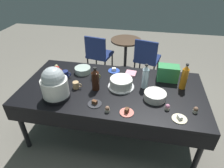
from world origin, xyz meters
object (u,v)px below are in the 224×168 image
frosted_layer_cake (121,83)px  cupcake_cocoa (56,67)px  dessert_plate_cobalt (114,70)px  dessert_plate_charcoal (95,103)px  coffee_mug_red (57,70)px  cupcake_lemon (107,109)px  glass_salad_bowl (83,70)px  dessert_plate_coral (127,112)px  maroon_chair_left (98,53)px  round_cafe_table (126,50)px  soda_bottle_water (145,77)px  soda_bottle_cola (95,79)px  slow_cooker (54,84)px  potluck_table (112,92)px  cupcake_vanilla (167,107)px  dessert_plate_cream (180,118)px  coffee_mug_olive (95,76)px  coffee_mug_navy (65,74)px  ceramic_snack_bowl (155,96)px  cupcake_mint (196,110)px  soda_carton (168,73)px  maroon_chair_right (147,57)px  coffee_mug_tan (76,85)px

frosted_layer_cake → cupcake_cocoa: bearing=164.4°
frosted_layer_cake → dessert_plate_cobalt: size_ratio=1.97×
dessert_plate_charcoal → coffee_mug_red: 0.86m
dessert_plate_cobalt → cupcake_lemon: size_ratio=2.41×
glass_salad_bowl → dessert_plate_coral: bearing=-45.1°
coffee_mug_red → maroon_chair_left: size_ratio=0.14×
dessert_plate_charcoal → round_cafe_table: (0.07, 2.06, -0.26)m
soda_bottle_water → soda_bottle_cola: soda_bottle_water is taller
maroon_chair_left → round_cafe_table: 0.56m
dessert_plate_cobalt → slow_cooker: bearing=-126.4°
potluck_table → cupcake_vanilla: cupcake_vanilla is taller
dessert_plate_cream → coffee_mug_olive: size_ratio=1.20×
soda_bottle_water → coffee_mug_navy: size_ratio=2.47×
cupcake_cocoa → cupcake_vanilla: (1.50, -0.59, 0.00)m
ceramic_snack_bowl → soda_bottle_water: (-0.13, 0.21, 0.10)m
dessert_plate_cream → cupcake_cocoa: bearing=156.2°
glass_salad_bowl → frosted_layer_cake: bearing=-23.5°
ceramic_snack_bowl → coffee_mug_red: bearing=166.4°
ceramic_snack_bowl → cupcake_mint: bearing=-20.1°
ceramic_snack_bowl → cupcake_mint: 0.44m
slow_cooker → soda_carton: (1.24, 0.62, -0.08)m
coffee_mug_navy → soda_bottle_water: bearing=-2.1°
dessert_plate_cobalt → soda_bottle_water: size_ratio=0.52×
frosted_layer_cake → dessert_plate_charcoal: frosted_layer_cake is taller
cupcake_cocoa → cupcake_vanilla: bearing=-21.5°
frosted_layer_cake → glass_salad_bowl: 0.62m
dessert_plate_coral → coffee_mug_red: coffee_mug_red is taller
cupcake_cocoa → potluck_table: bearing=-19.4°
slow_cooker → glass_salad_bowl: 0.62m
coffee_mug_olive → cupcake_vanilla: bearing=-26.3°
cupcake_lemon → coffee_mug_red: coffee_mug_red is taller
soda_bottle_water → maroon_chair_right: 1.47m
coffee_mug_tan → maroon_chair_right: bearing=63.1°
cupcake_mint → dessert_plate_charcoal: bearing=-176.1°
cupcake_vanilla → coffee_mug_tan: size_ratio=0.59×
frosted_layer_cake → maroon_chair_right: 1.52m
soda_bottle_cola → maroon_chair_right: (0.57, 1.56, -0.40)m
ceramic_snack_bowl → dessert_plate_coral: size_ratio=1.67×
coffee_mug_olive → cupcake_mint: bearing=-20.2°
cupcake_vanilla → coffee_mug_tan: bearing=169.7°
cupcake_cocoa → soda_bottle_water: size_ratio=0.22×
cupcake_cocoa → dessert_plate_coral: bearing=-33.4°
dessert_plate_cream → dessert_plate_charcoal: dessert_plate_charcoal is taller
soda_bottle_water → dessert_plate_coral: bearing=-106.9°
dessert_plate_coral → maroon_chair_left: 2.09m
glass_salad_bowl → soda_bottle_cola: size_ratio=0.73×
cupcake_vanilla → coffee_mug_olive: coffee_mug_olive is taller
dessert_plate_charcoal → coffee_mug_red: size_ratio=1.27×
dessert_plate_charcoal → coffee_mug_tan: size_ratio=1.34×
cupcake_cocoa → soda_carton: 1.52m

